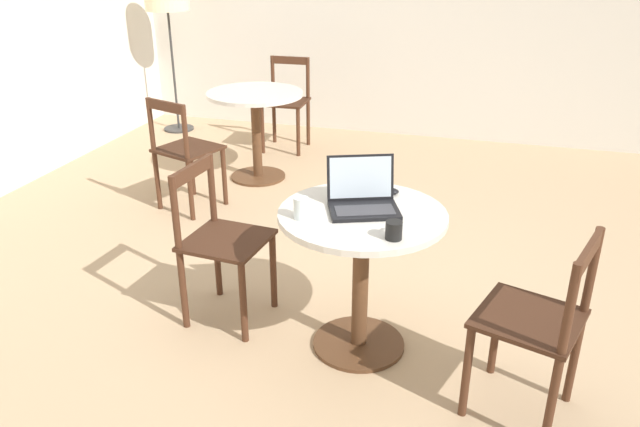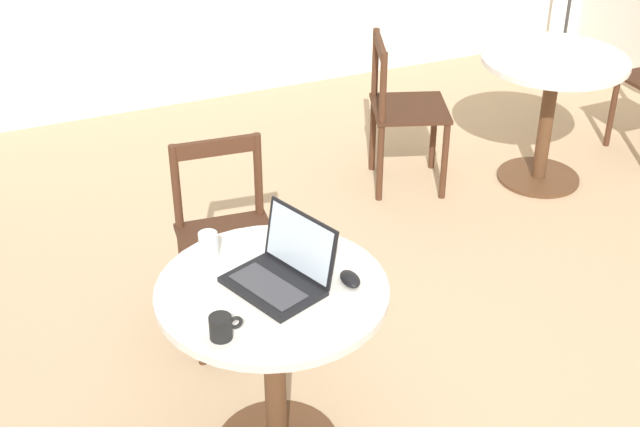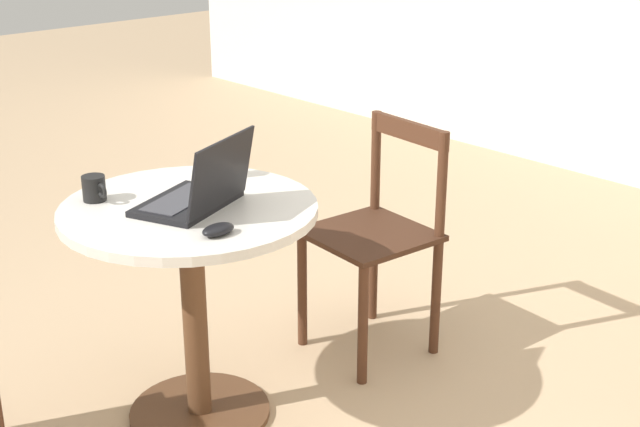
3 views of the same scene
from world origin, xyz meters
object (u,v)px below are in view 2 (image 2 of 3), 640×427
object	(u,v)px
chair_mid_left	(402,112)
chair_near_back	(227,241)
mouse	(350,279)
mug	(222,327)
cafe_table_mid	(551,89)
laptop	(282,272)
cafe_table_near	(273,331)
drinking_glass	(209,245)

from	to	relation	value
chair_mid_left	chair_near_back	bearing A→B (deg)	-145.74
mouse	mug	xyz separation A→B (m)	(-0.48, -0.11, 0.02)
chair_near_back	chair_mid_left	bearing A→B (deg)	34.26
cafe_table_mid	laptop	distance (m)	2.46
mug	chair_near_back	bearing A→B (deg)	72.55
cafe_table_near	cafe_table_mid	size ratio (longest dim) A/B	1.00
drinking_glass	cafe_table_mid	bearing A→B (deg)	26.46
chair_near_back	mug	xyz separation A→B (m)	(-0.30, -0.95, 0.33)
chair_near_back	mouse	distance (m)	0.91
laptop	drinking_glass	world-z (taller)	laptop
mouse	cafe_table_near	bearing A→B (deg)	163.28
cafe_table_mid	chair_near_back	xyz separation A→B (m)	(-2.02, -0.60, -0.11)
cafe_table_mid	drinking_glass	xyz separation A→B (m)	(-2.23, -1.11, 0.23)
chair_mid_left	laptop	bearing A→B (deg)	-128.69
mouse	chair_near_back	bearing A→B (deg)	102.19
chair_mid_left	mug	world-z (taller)	chair_mid_left
cafe_table_mid	laptop	size ratio (longest dim) A/B	2.01
mouse	drinking_glass	bearing A→B (deg)	140.15
cafe_table_mid	chair_near_back	size ratio (longest dim) A/B	0.92
laptop	mouse	bearing A→B (deg)	-21.62
laptop	chair_near_back	bearing A→B (deg)	87.68
chair_near_back	mouse	bearing A→B (deg)	-77.81
cafe_table_near	chair_mid_left	xyz separation A→B (m)	(1.33, 1.62, -0.11)
chair_near_back	mug	distance (m)	1.05
mouse	drinking_glass	xyz separation A→B (m)	(-0.39, 0.33, 0.03)
drinking_glass	chair_near_back	bearing A→B (deg)	67.72
cafe_table_mid	mug	xyz separation A→B (m)	(-2.31, -1.54, 0.22)
chair_near_back	laptop	world-z (taller)	laptop
mouse	drinking_glass	distance (m)	0.51
chair_mid_left	drinking_glass	bearing A→B (deg)	-137.02
chair_near_back	mouse	size ratio (longest dim) A/B	8.50
cafe_table_mid	chair_near_back	bearing A→B (deg)	-163.51
cafe_table_mid	laptop	world-z (taller)	laptop
cafe_table_near	chair_mid_left	world-z (taller)	chair_mid_left
laptop	mouse	xyz separation A→B (m)	(0.21, -0.08, -0.03)
mug	drinking_glass	xyz separation A→B (m)	(0.09, 0.43, 0.01)
chair_mid_left	drinking_glass	distance (m)	2.04
cafe_table_near	drinking_glass	size ratio (longest dim) A/B	7.90
cafe_table_mid	laptop	bearing A→B (deg)	-146.59
cafe_table_near	chair_mid_left	bearing A→B (deg)	50.63
laptop	drinking_glass	size ratio (longest dim) A/B	3.92
cafe_table_mid	drinking_glass	bearing A→B (deg)	-153.54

